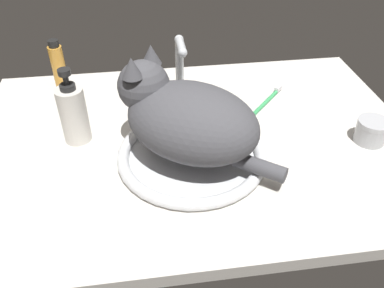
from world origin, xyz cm
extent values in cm
cube|color=silver|center=(0.00, 0.00, 1.50)|extent=(102.42, 71.02, 3.00)
torus|color=white|center=(-1.89, -7.26, 4.26)|extent=(32.15, 32.15, 2.51)
cylinder|color=white|center=(-1.89, -7.26, 3.30)|extent=(28.38, 28.38, 0.60)
cylinder|color=silver|center=(-1.89, 14.46, 3.91)|extent=(4.00, 4.00, 1.82)
cylinder|color=silver|center=(-1.89, 14.46, 12.90)|extent=(2.00, 2.00, 16.16)
sphere|color=silver|center=(-1.89, 14.46, 20.98)|extent=(2.20, 2.20, 2.20)
cylinder|color=silver|center=(-1.89, 10.96, 20.98)|extent=(2.00, 7.00, 2.00)
sphere|color=silver|center=(-1.89, 7.47, 20.98)|extent=(2.10, 2.10, 2.10)
cylinder|color=silver|center=(-8.44, 14.46, 3.80)|extent=(3.20, 3.20, 1.60)
cone|color=silver|center=(-8.44, 14.46, 6.88)|extent=(2.88, 2.88, 4.55)
cylinder|color=silver|center=(4.66, 14.46, 3.80)|extent=(3.20, 3.20, 1.60)
cone|color=silver|center=(4.66, 14.46, 6.88)|extent=(2.88, 2.88, 4.55)
ellipsoid|color=#4C4C51|center=(-1.89, -7.26, 12.76)|extent=(35.10, 33.63, 14.49)
sphere|color=#4C4C51|center=(-10.93, -0.38, 17.56)|extent=(10.98, 10.98, 10.98)
cone|color=#4C4C51|center=(-12.93, -3.00, 23.46)|extent=(4.17, 4.17, 4.12)
cone|color=#4C4C51|center=(-8.94, 2.24, 23.46)|extent=(4.17, 4.17, 4.12)
ellipsoid|color=silver|center=(-14.21, 2.11, 16.47)|extent=(5.41, 5.66, 3.51)
ellipsoid|color=silver|center=(-9.80, -1.24, 12.04)|extent=(13.20, 13.85, 7.97)
cylinder|color=#4C4C51|center=(10.24, -16.49, 7.11)|extent=(10.37, 8.96, 3.20)
cylinder|color=#B2B5BA|center=(39.11, -6.63, 5.26)|extent=(6.86, 6.86, 4.52)
cylinder|color=silver|center=(39.11, -6.63, 8.02)|extent=(7.00, 7.00, 1.00)
cylinder|color=gold|center=(-33.37, 29.05, 8.84)|extent=(3.70, 3.70, 11.67)
cylinder|color=black|center=(-33.37, 29.05, 15.57)|extent=(2.78, 2.78, 1.80)
cylinder|color=silver|center=(-26.83, 3.31, 9.56)|extent=(6.04, 6.04, 13.13)
cylinder|color=black|center=(-26.83, 3.31, 16.73)|extent=(3.32, 3.32, 1.20)
cylinder|color=black|center=(-26.83, 3.31, 18.47)|extent=(1.21, 1.21, 2.29)
cylinder|color=black|center=(-26.83, 3.31, 20.22)|extent=(2.72, 2.72, 1.20)
cylinder|color=#3FB266|center=(19.33, 10.99, 3.50)|extent=(11.00, 11.84, 1.00)
cube|color=white|center=(25.34, 17.54, 4.10)|extent=(2.64, 2.73, 1.20)
camera|label=1|loc=(-11.00, -72.20, 58.47)|focal=36.95mm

